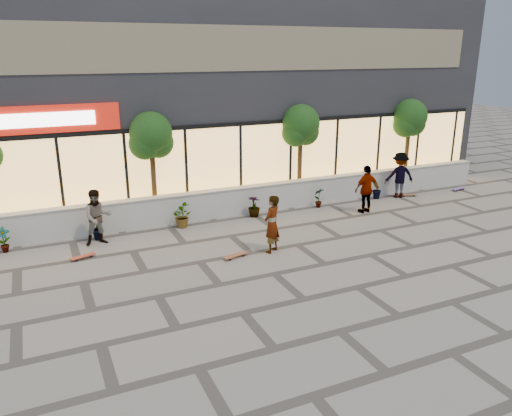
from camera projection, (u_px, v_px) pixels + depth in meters
name	position (u px, v px, depth m)	size (l,w,h in m)	color
ground	(358.00, 287.00, 13.08)	(80.00, 80.00, 0.00)	gray
planter_wall	(251.00, 199.00, 19.00)	(22.00, 0.42, 1.04)	silver
retail_building	(202.00, 89.00, 22.64)	(24.00, 9.17, 8.50)	#27282D
shrub_a	(3.00, 240.00, 15.22)	(0.43, 0.29, 0.81)	#1B3E13
shrub_b	(98.00, 227.00, 16.32)	(0.45, 0.36, 0.81)	#1B3E13
shrub_c	(181.00, 216.00, 17.42)	(0.73, 0.63, 0.81)	#1B3E13
shrub_d	(254.00, 206.00, 18.52)	(0.45, 0.45, 0.81)	#1B3E13
shrub_e	(319.00, 197.00, 19.62)	(0.43, 0.29, 0.81)	#1B3E13
shrub_f	(377.00, 190.00, 20.72)	(0.45, 0.36, 0.81)	#1B3E13
tree_midwest	(151.00, 138.00, 17.49)	(1.60, 1.50, 3.92)	#432E18
tree_mideast	(301.00, 128.00, 19.85)	(1.60, 1.50, 3.92)	#432E18
tree_east	(410.00, 120.00, 22.01)	(1.60, 1.50, 3.92)	#432E18
skater_center	(272.00, 224.00, 15.13)	(0.66, 0.43, 1.80)	silver
skater_left	(98.00, 217.00, 15.74)	(0.88, 0.68, 1.80)	#8B745A
skater_right_near	(367.00, 189.00, 18.85)	(1.08, 0.45, 1.84)	silver
skater_right_far	(400.00, 175.00, 20.82)	(1.23, 0.71, 1.91)	maroon
skateboard_center	(235.00, 255.00, 14.91)	(0.83, 0.40, 0.10)	brown
skateboard_left	(83.00, 256.00, 14.84)	(0.77, 0.40, 0.09)	#AE3620
skateboard_right_near	(409.00, 195.00, 21.20)	(0.72, 0.44, 0.08)	brown
skateboard_right_far	(459.00, 189.00, 22.10)	(0.83, 0.33, 0.10)	#73549A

